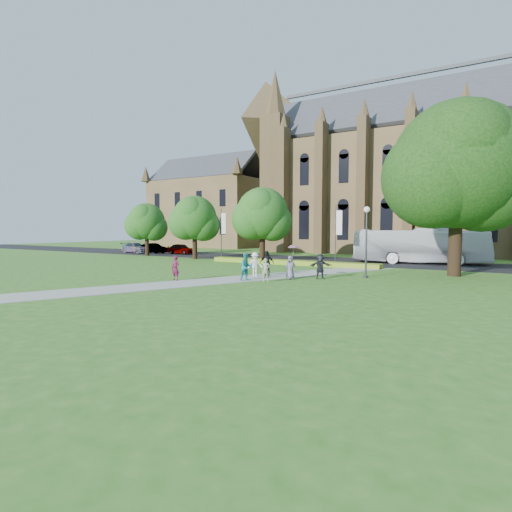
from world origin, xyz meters
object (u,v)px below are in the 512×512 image
Objects in this scene: pedestrian_0 at (175,268)px; large_tree at (458,165)px; streetlamp at (366,233)px; car_2 at (136,248)px; tour_coach at (419,246)px; car_0 at (181,249)px; car_1 at (153,248)px.

large_tree is at bearing 35.77° from pedestrian_0.
streetlamp reaches higher than pedestrian_0.
streetlamp is 1.04× the size of car_2.
pedestrian_0 is at bearing 140.79° from tour_coach.
car_2 is at bearing 100.71° from car_0.
tour_coach is (1.39, 14.47, -1.45)m from streetlamp.
tour_coach is at bearing 112.38° from large_tree.
car_0 is (-35.11, 8.55, -7.60)m from large_tree.
pedestrian_0 is at bearing -135.44° from car_0.
streetlamp is at bearing -110.19° from car_0.
large_tree reaches higher than car_1.
car_2 is at bearing 162.23° from streetlamp.
car_2 is at bearing 139.29° from pedestrian_0.
pedestrian_0 is (-12.18, -23.10, -0.94)m from tour_coach.
car_0 is at bearing -85.00° from car_1.
car_1 is at bearing 97.47° from car_0.
large_tree is 12.60m from tour_coach.
car_1 is 2.53× the size of pedestrian_0.
tour_coach is 3.00× the size of car_0.
tour_coach is 2.99× the size of car_1.
streetlamp is 14.02m from pedestrian_0.
car_2 is (-2.95, -0.66, 0.01)m from car_1.
tour_coach is at bearing -83.78° from car_0.
pedestrian_0 is (18.82, -21.67, 0.14)m from car_0.
large_tree is at bearing -100.10° from car_0.
car_2 is (-7.99, -1.00, -0.01)m from car_0.
car_1 is at bearing 168.45° from large_tree.
large_tree reaches higher than car_2.
large_tree is 22.21m from pedestrian_0.
streetlamp is 0.40× the size of large_tree.
pedestrian_0 is (23.86, -21.33, 0.16)m from car_1.
car_0 is 2.52× the size of pedestrian_0.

